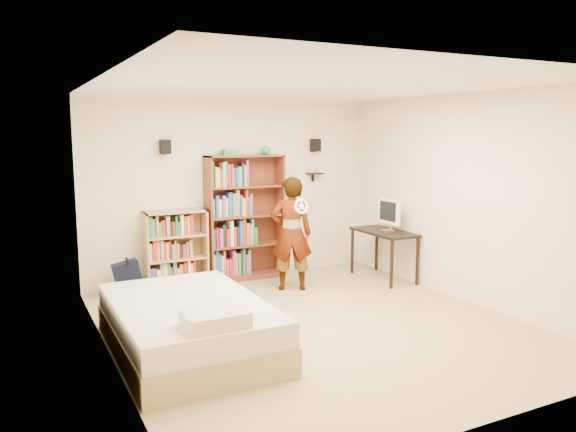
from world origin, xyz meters
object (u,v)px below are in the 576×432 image
computer_desk (384,255)px  person (291,234)px  tall_bookshelf (245,218)px  daybed (188,320)px  low_bookshelf (176,249)px

computer_desk → person: 1.58m
tall_bookshelf → person: bearing=-68.3°
computer_desk → daybed: size_ratio=0.49×
low_bookshelf → daybed: 2.47m
computer_desk → person: (-1.51, 0.11, 0.43)m
computer_desk → daybed: bearing=-157.7°
person → computer_desk: bearing=-160.7°
tall_bookshelf → computer_desk: (1.85, -0.96, -0.56)m
computer_desk → daybed: (-3.47, -1.43, -0.04)m
computer_desk → tall_bookshelf: bearing=152.6°
tall_bookshelf → low_bookshelf: tall_bookshelf is taller
tall_bookshelf → low_bookshelf: 1.14m
low_bookshelf → daybed: size_ratio=0.50×
tall_bookshelf → person: tall_bookshelf is taller
low_bookshelf → person: size_ratio=0.69×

